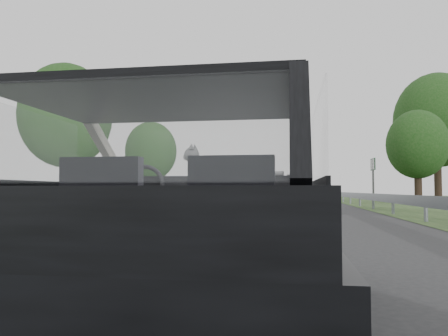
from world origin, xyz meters
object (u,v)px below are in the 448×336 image
(subject_car, at_px, (182,214))
(cat, at_px, (223,166))
(other_car, at_px, (285,193))
(highway_sign, at_px, (373,183))

(subject_car, bearing_deg, cat, 73.71)
(subject_car, xyz_separation_m, other_car, (0.43, 16.05, 0.03))
(highway_sign, bearing_deg, other_car, -140.54)
(cat, relative_size, other_car, 0.14)
(subject_car, distance_m, highway_sign, 20.46)
(other_car, bearing_deg, subject_car, -80.22)
(subject_car, relative_size, other_car, 0.87)
(other_car, relative_size, highway_sign, 1.84)
(cat, bearing_deg, other_car, 101.03)
(cat, relative_size, highway_sign, 0.25)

